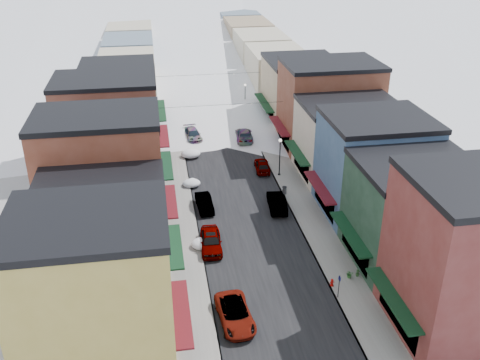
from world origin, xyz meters
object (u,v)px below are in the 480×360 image
object	(u,v)px
car_white_suv	(235,314)
car_silver_sedan	(211,241)
fire_hydrant	(332,283)
car_green_sedan	(277,202)
trash_can	(284,190)
streetlamp_near	(280,152)
car_dark_hatch	(204,203)

from	to	relation	value
car_white_suv	car_silver_sedan	xyz separation A→B (m)	(-0.65, 10.36, 0.09)
fire_hydrant	car_green_sedan	bearing A→B (deg)	96.34
car_green_sedan	fire_hydrant	bearing A→B (deg)	101.35
car_white_suv	car_silver_sedan	distance (m)	10.38
trash_can	streetlamp_near	bearing A→B (deg)	83.66
car_dark_hatch	trash_can	xyz separation A→B (m)	(9.16, 1.75, -0.13)
car_dark_hatch	car_white_suv	bearing A→B (deg)	-92.36
fire_hydrant	trash_can	xyz separation A→B (m)	(0.00, 16.88, 0.12)
fire_hydrant	car_silver_sedan	bearing A→B (deg)	141.31
fire_hydrant	streetlamp_near	bearing A→B (deg)	88.58
car_white_suv	fire_hydrant	world-z (taller)	car_white_suv
car_white_suv	streetlamp_near	bearing A→B (deg)	65.19
trash_can	streetlamp_near	size ratio (longest dim) A/B	0.18
car_green_sedan	streetlamp_near	xyz separation A→B (m)	(2.09, 7.79, 2.27)
car_green_sedan	streetlamp_near	distance (m)	8.38
car_white_suv	car_silver_sedan	world-z (taller)	car_silver_sedan
car_white_suv	car_green_sedan	distance (m)	18.26
car_green_sedan	trash_can	bearing A→B (deg)	-112.75
car_silver_sedan	streetlamp_near	bearing A→B (deg)	58.03
car_dark_hatch	streetlamp_near	xyz separation A→B (m)	(9.70, 6.60, 2.37)
car_green_sedan	car_silver_sedan	bearing A→B (deg)	44.57
car_silver_sedan	car_green_sedan	bearing A→B (deg)	42.38
car_silver_sedan	car_dark_hatch	world-z (taller)	car_silver_sedan
car_silver_sedan	car_white_suv	bearing A→B (deg)	-83.58
car_silver_sedan	trash_can	distance (m)	13.26
car_white_suv	trash_can	xyz separation A→B (m)	(8.70, 19.75, -0.16)
car_white_suv	streetlamp_near	xyz separation A→B (m)	(9.24, 24.60, 2.34)
streetlamp_near	car_green_sedan	bearing A→B (deg)	-105.00
car_silver_sedan	fire_hydrant	size ratio (longest dim) A/B	7.08
car_dark_hatch	car_green_sedan	bearing A→B (deg)	-12.71
car_green_sedan	trash_can	xyz separation A→B (m)	(1.55, 2.94, -0.23)
car_dark_hatch	car_silver_sedan	bearing A→B (deg)	-95.29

